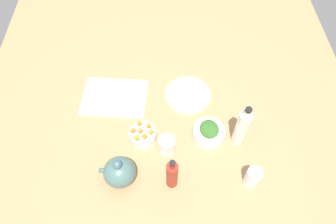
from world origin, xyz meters
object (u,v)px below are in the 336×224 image
at_px(teapot, 120,172).
at_px(bowl_greens, 208,133).
at_px(bowl_carrots, 143,135).
at_px(plate_tofu, 188,95).
at_px(drinking_glass_0, 167,145).
at_px(drinking_glass_1, 253,177).
at_px(bottle_0, 242,128).
at_px(bottle_1, 172,175).
at_px(cutting_board, 115,97).

bearing_deg(teapot, bowl_greens, -153.55).
bearing_deg(bowl_carrots, teapot, 64.89).
bearing_deg(plate_tofu, bowl_carrots, 47.11).
height_order(teapot, drinking_glass_0, teapot).
xyz_separation_m(plate_tofu, teapot, (0.31, 0.43, 0.06)).
height_order(bowl_greens, drinking_glass_1, drinking_glass_1).
distance_m(plate_tofu, bottle_0, 0.35).
xyz_separation_m(bowl_carrots, bottle_1, (-0.13, 0.22, 0.06)).
relative_size(bowl_carrots, teapot, 0.77).
bearing_deg(cutting_board, plate_tofu, -179.15).
height_order(cutting_board, bowl_carrots, bowl_carrots).
bearing_deg(bowl_carrots, drinking_glass_1, 154.25).
height_order(bowl_greens, bottle_1, bottle_1).
bearing_deg(plate_tofu, bowl_greens, 108.38).
xyz_separation_m(bottle_0, drinking_glass_1, (-0.03, 0.20, -0.06)).
xyz_separation_m(bowl_greens, bottle_0, (-0.13, 0.02, 0.09)).
distance_m(cutting_board, bottle_0, 0.65).
xyz_separation_m(plate_tofu, bottle_0, (-0.21, 0.26, 0.11)).
bearing_deg(drinking_glass_1, drinking_glass_0, -24.45).
xyz_separation_m(plate_tofu, drinking_glass_1, (-0.24, 0.47, 0.05)).
bearing_deg(drinking_glass_1, bowl_carrots, -25.75).
relative_size(plate_tofu, bottle_0, 0.89).
bearing_deg(bottle_1, bottle_0, -147.24).
bearing_deg(bottle_1, teapot, -7.29).
distance_m(teapot, drinking_glass_1, 0.55).
xyz_separation_m(cutting_board, bowl_greens, (-0.45, 0.23, 0.02)).
distance_m(cutting_board, bowl_carrots, 0.28).
height_order(bowl_carrots, drinking_glass_1, drinking_glass_1).
distance_m(teapot, bottle_0, 0.56).
relative_size(bowl_greens, drinking_glass_1, 1.45).
bearing_deg(drinking_glass_0, bottle_0, -172.57).
bearing_deg(bowl_greens, bottle_0, 169.57).
relative_size(cutting_board, plate_tofu, 1.39).
xyz_separation_m(bottle_1, drinking_glass_0, (0.02, -0.16, -0.04)).
height_order(cutting_board, bottle_1, bottle_1).
height_order(plate_tofu, teapot, teapot).
distance_m(bowl_greens, teapot, 0.44).
bearing_deg(bowl_carrots, cutting_board, -57.74).
xyz_separation_m(bowl_carrots, bottle_0, (-0.44, 0.02, 0.08)).
xyz_separation_m(teapot, bottle_0, (-0.53, -0.17, 0.05)).
xyz_separation_m(bowl_greens, drinking_glass_1, (-0.16, 0.23, 0.03)).
xyz_separation_m(bottle_0, drinking_glass_0, (0.33, 0.04, -0.07)).
bearing_deg(bottle_0, drinking_glass_0, 7.43).
bearing_deg(drinking_glass_0, plate_tofu, -110.65).
bearing_deg(plate_tofu, bottle_1, 78.05).
bearing_deg(drinking_glass_1, cutting_board, -36.89).
height_order(bottle_0, drinking_glass_0, bottle_0).
bearing_deg(bottle_1, cutting_board, -58.77).
xyz_separation_m(cutting_board, drinking_glass_0, (-0.26, 0.30, 0.04)).
bearing_deg(bottle_0, drinking_glass_1, 97.55).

